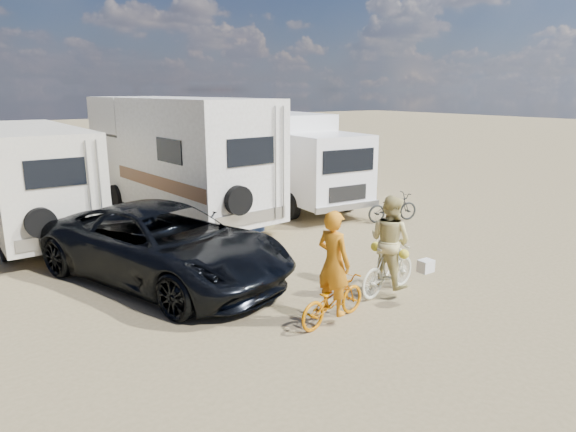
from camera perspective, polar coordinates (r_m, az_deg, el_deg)
ground at (r=11.42m, az=5.15°, el=-7.12°), size 140.00×140.00×0.00m
rv_main at (r=16.88m, az=-12.18°, el=6.25°), size 3.28×8.26×3.86m
rv_left at (r=16.16m, az=-26.72°, el=3.39°), size 2.43×6.82×3.10m
box_truck at (r=18.75m, az=-0.27°, el=6.39°), size 3.09×7.69×3.27m
dark_suv at (r=11.40m, az=-13.62°, el=-3.08°), size 4.60×6.59×1.67m
bike_man at (r=9.32m, az=5.03°, el=-9.29°), size 1.70×0.83×0.85m
bike_woman at (r=10.72m, az=11.17°, el=-5.84°), size 1.77×0.73×1.03m
rider_man at (r=9.13m, az=5.09°, el=-6.28°), size 0.56×0.76×1.90m
rider_woman at (r=10.59m, az=11.28°, el=-3.68°), size 0.84×1.01×1.88m
bike_parked at (r=16.56m, az=11.60°, el=0.95°), size 1.83×1.01×0.91m
cooler at (r=15.16m, az=-3.92°, el=-0.90°), size 0.61×0.49×0.44m
crate at (r=15.54m, az=-2.78°, el=-0.59°), size 0.63×0.63×0.40m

